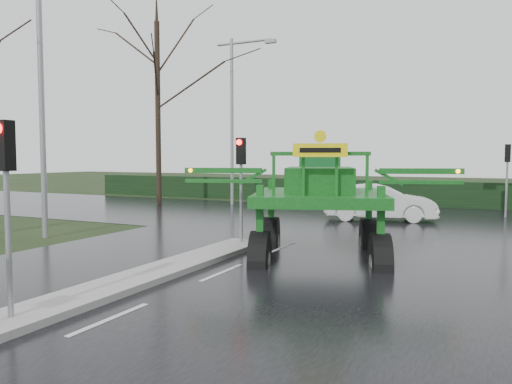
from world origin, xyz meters
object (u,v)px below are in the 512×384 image
at_px(traffic_signal_near, 6,176).
at_px(street_light_left_far, 236,106).
at_px(traffic_signal_mid, 241,167).
at_px(traffic_signal_far, 507,164).
at_px(street_light_left_near, 47,69).
at_px(white_sedan, 380,221).
at_px(crop_sprayer, 261,185).

distance_m(traffic_signal_near, street_light_left_far, 22.37).
relative_size(traffic_signal_mid, traffic_signal_far, 1.00).
xyz_separation_m(street_light_left_near, street_light_left_far, (0.00, 14.00, 0.00)).
xyz_separation_m(traffic_signal_near, traffic_signal_mid, (0.00, 8.50, 0.00)).
xyz_separation_m(traffic_signal_mid, street_light_left_far, (-6.89, 12.51, 3.40)).
xyz_separation_m(traffic_signal_mid, traffic_signal_far, (7.80, 12.52, 0.00)).
bearing_deg(white_sedan, street_light_left_near, 123.35).
xyz_separation_m(traffic_signal_near, street_light_left_far, (-6.89, 21.01, 3.40)).
bearing_deg(traffic_signal_near, white_sedan, 81.39).
bearing_deg(crop_sprayer, traffic_signal_far, 47.60).
relative_size(traffic_signal_near, traffic_signal_mid, 1.00).
distance_m(traffic_signal_near, traffic_signal_far, 22.42).
relative_size(traffic_signal_near, white_sedan, 0.71).
bearing_deg(traffic_signal_mid, street_light_left_far, 118.86).
distance_m(traffic_signal_far, white_sedan, 6.96).
relative_size(traffic_signal_near, traffic_signal_far, 1.00).
distance_m(street_light_left_near, white_sedan, 15.15).
height_order(traffic_signal_far, crop_sprayer, crop_sprayer).
bearing_deg(crop_sprayer, white_sedan, 65.49).
relative_size(traffic_signal_far, white_sedan, 0.71).
xyz_separation_m(traffic_signal_near, crop_sprayer, (1.56, 6.71, -0.46)).
bearing_deg(white_sedan, crop_sprayer, 160.74).
distance_m(crop_sprayer, white_sedan, 10.73).
relative_size(traffic_signal_far, crop_sprayer, 0.46).
relative_size(street_light_left_near, white_sedan, 2.01).
distance_m(street_light_left_near, crop_sprayer, 9.30).
height_order(traffic_signal_near, white_sedan, traffic_signal_near).
height_order(street_light_left_far, white_sedan, street_light_left_far).
bearing_deg(white_sedan, traffic_signal_mid, 149.70).
height_order(traffic_signal_far, white_sedan, traffic_signal_far).
bearing_deg(street_light_left_far, street_light_left_near, -90.00).
distance_m(traffic_signal_near, street_light_left_near, 10.40).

